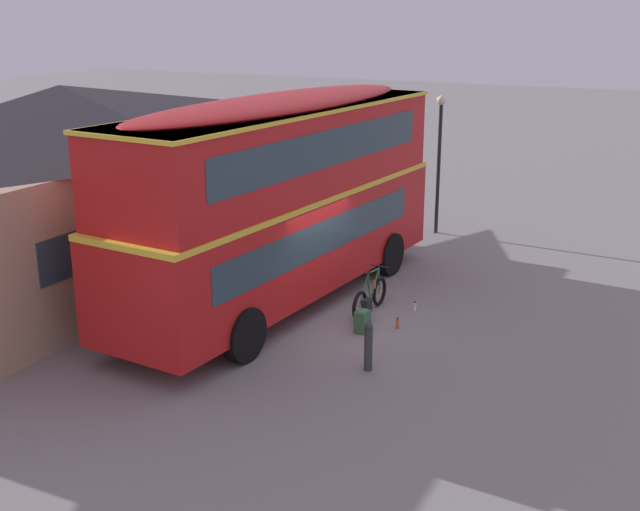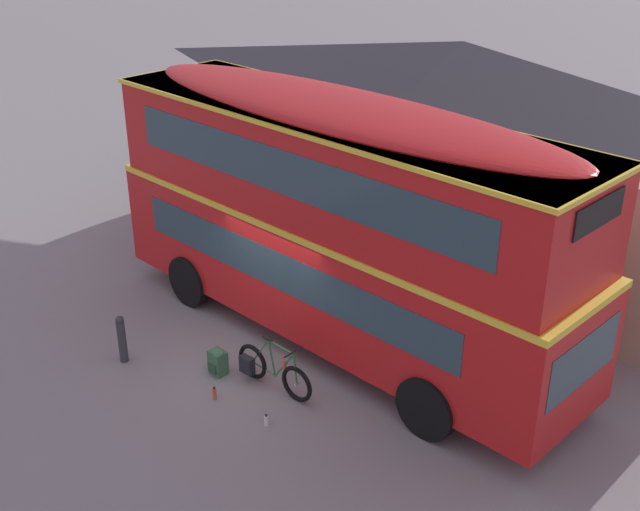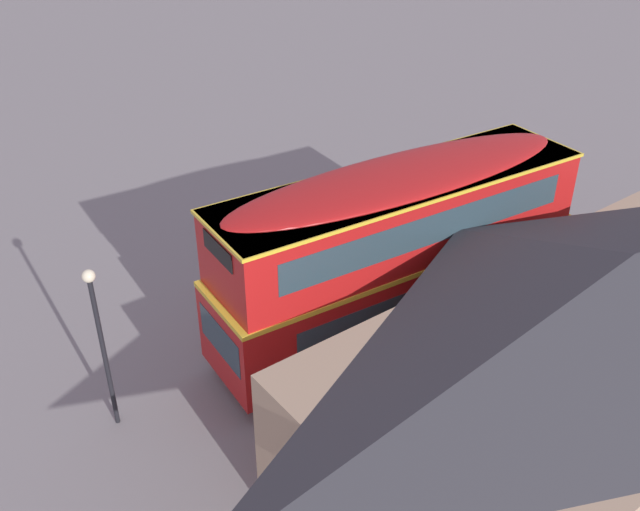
# 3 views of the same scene
# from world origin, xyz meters

# --- Properties ---
(ground_plane) EXTENTS (120.00, 120.00, 0.00)m
(ground_plane) POSITION_xyz_m (0.00, 0.00, 0.00)
(ground_plane) COLOR gray
(double_decker_bus) EXTENTS (10.27, 3.13, 4.79)m
(double_decker_bus) POSITION_xyz_m (0.54, 1.45, 2.64)
(double_decker_bus) COLOR black
(double_decker_bus) RESTS_ON ground
(touring_bicycle) EXTENTS (1.76, 0.46, 1.03)m
(touring_bicycle) POSITION_xyz_m (0.76, -0.64, 0.37)
(touring_bicycle) COLOR black
(touring_bicycle) RESTS_ON ground
(backpack_on_ground) EXTENTS (0.33, 0.33, 0.52)m
(backpack_on_ground) POSITION_xyz_m (-0.28, -0.95, 0.27)
(backpack_on_ground) COLOR #386642
(backpack_on_ground) RESTS_ON ground
(water_bottle_clear_plastic) EXTENTS (0.08, 0.08, 0.21)m
(water_bottle_clear_plastic) POSITION_xyz_m (1.45, -1.46, 0.10)
(water_bottle_clear_plastic) COLOR silver
(water_bottle_clear_plastic) RESTS_ON ground
(water_bottle_red_squeeze) EXTENTS (0.07, 0.07, 0.25)m
(water_bottle_red_squeeze) POSITION_xyz_m (0.26, -1.53, 0.12)
(water_bottle_red_squeeze) COLOR #D84C33
(water_bottle_red_squeeze) RESTS_ON ground
(pub_building) EXTENTS (14.35, 6.60, 4.84)m
(pub_building) POSITION_xyz_m (-0.42, 7.02, 2.47)
(pub_building) COLOR tan
(pub_building) RESTS_ON ground
(street_lamp) EXTENTS (0.28, 0.28, 4.17)m
(street_lamp) POSITION_xyz_m (8.00, 0.40, 2.61)
(street_lamp) COLOR black
(street_lamp) RESTS_ON ground
(kerb_bollard) EXTENTS (0.16, 0.16, 0.97)m
(kerb_bollard) POSITION_xyz_m (-1.93, -1.83, 0.50)
(kerb_bollard) COLOR #333338
(kerb_bollard) RESTS_ON ground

